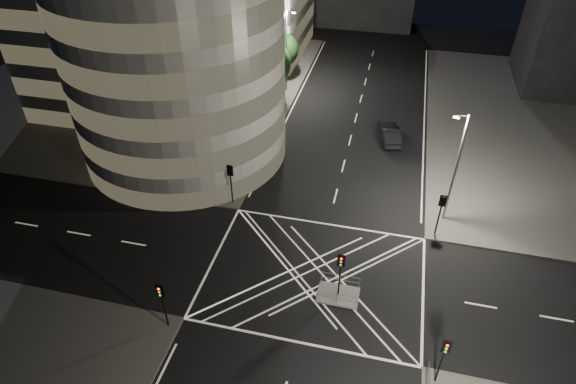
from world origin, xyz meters
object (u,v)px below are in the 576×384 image
(traffic_signal_nr, at_px, (444,354))
(central_island, at_px, (338,295))
(street_lamp_left_far, at_px, (287,48))
(traffic_signal_fl, at_px, (231,177))
(traffic_signal_nl, at_px, (162,298))
(street_lamp_left_near, at_px, (240,120))
(street_lamp_right_far, at_px, (456,166))
(traffic_signal_island, at_px, (341,268))
(traffic_signal_fr, at_px, (441,208))
(sedan, at_px, (390,134))

(traffic_signal_nr, bearing_deg, central_island, 142.07)
(central_island, height_order, street_lamp_left_far, street_lamp_left_far)
(traffic_signal_fl, bearing_deg, traffic_signal_nl, -90.00)
(central_island, relative_size, traffic_signal_fl, 0.75)
(traffic_signal_fl, bearing_deg, street_lamp_left_far, 91.57)
(traffic_signal_nl, distance_m, street_lamp_left_near, 18.99)
(street_lamp_right_far, bearing_deg, traffic_signal_fl, -173.12)
(central_island, relative_size, traffic_signal_island, 0.75)
(traffic_signal_nl, distance_m, street_lamp_right_far, 24.27)
(traffic_signal_fr, distance_m, street_lamp_left_far, 29.63)
(traffic_signal_fl, relative_size, street_lamp_right_far, 0.40)
(traffic_signal_nl, relative_size, traffic_signal_island, 1.00)
(street_lamp_left_far, height_order, street_lamp_right_far, same)
(traffic_signal_island, height_order, street_lamp_left_far, street_lamp_left_far)
(street_lamp_left_far, xyz_separation_m, sedan, (13.47, -9.09, -4.69))
(central_island, relative_size, street_lamp_left_near, 0.30)
(central_island, distance_m, street_lamp_left_far, 33.95)
(traffic_signal_nl, bearing_deg, street_lamp_right_far, 40.91)
(street_lamp_right_far, xyz_separation_m, sedan, (-5.40, 11.91, -4.69))
(traffic_signal_fr, bearing_deg, street_lamp_left_near, 164.08)
(traffic_signal_nr, height_order, street_lamp_left_far, street_lamp_left_far)
(sedan, bearing_deg, traffic_signal_fl, 34.42)
(street_lamp_left_near, height_order, street_lamp_left_far, same)
(street_lamp_left_far, distance_m, sedan, 16.91)
(traffic_signal_fr, distance_m, traffic_signal_island, 10.73)
(central_island, height_order, street_lamp_left_near, street_lamp_left_near)
(street_lamp_left_far, xyz_separation_m, street_lamp_right_far, (18.87, -21.00, 0.00))
(central_island, bearing_deg, traffic_signal_fl, 142.46)
(traffic_signal_nr, height_order, traffic_signal_island, same)
(traffic_signal_island, relative_size, sedan, 0.78)
(traffic_signal_nl, bearing_deg, central_island, 26.14)
(street_lamp_left_far, relative_size, street_lamp_right_far, 1.00)
(traffic_signal_nl, height_order, street_lamp_left_near, street_lamp_left_near)
(street_lamp_left_near, bearing_deg, sedan, 33.49)
(street_lamp_left_near, height_order, street_lamp_right_far, same)
(traffic_signal_nr, bearing_deg, street_lamp_left_near, 134.13)
(street_lamp_left_near, xyz_separation_m, sedan, (13.47, 8.91, -4.69))
(traffic_signal_nl, xyz_separation_m, street_lamp_left_near, (-0.64, 18.80, 2.63))
(traffic_signal_fr, xyz_separation_m, sedan, (-4.76, 14.11, -2.06))
(traffic_signal_nr, bearing_deg, traffic_signal_island, 142.07)
(traffic_signal_fl, distance_m, street_lamp_left_far, 23.36)
(traffic_signal_fr, height_order, traffic_signal_island, same)
(traffic_signal_fr, height_order, street_lamp_right_far, street_lamp_right_far)
(traffic_signal_nl, xyz_separation_m, street_lamp_left_far, (-0.64, 36.80, 2.63))
(street_lamp_right_far, bearing_deg, traffic_signal_island, -125.30)
(central_island, relative_size, traffic_signal_nr, 0.75)
(central_island, distance_m, traffic_signal_fr, 11.10)
(traffic_signal_fr, relative_size, street_lamp_left_far, 0.40)
(traffic_signal_nl, bearing_deg, street_lamp_left_near, 91.94)
(central_island, height_order, traffic_signal_nr, traffic_signal_nr)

